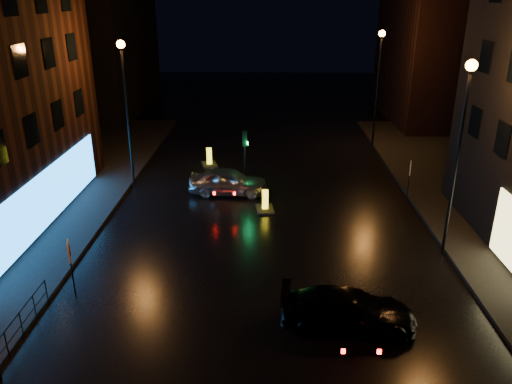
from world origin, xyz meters
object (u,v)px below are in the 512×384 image
road_sign_right (410,171)px  silver_hatchback (228,181)px  bollard_near (265,206)px  traffic_signal (245,179)px  dark_sedan (348,310)px  bollard_far (209,162)px  road_sign_left (70,256)px

road_sign_right → silver_hatchback: bearing=11.7°
road_sign_right → bollard_near: bearing=27.5°
road_sign_right → traffic_signal: bearing=5.1°
silver_hatchback → dark_sedan: silver_hatchback is taller
traffic_signal → bollard_near: traffic_signal is taller
bollard_near → road_sign_right: road_sign_right is taller
silver_hatchback → bollard_far: (-1.64, 4.98, -0.49)m
road_sign_left → silver_hatchback: bearing=46.1°
silver_hatchback → bollard_far: silver_hatchback is taller
bollard_near → road_sign_right: bearing=5.3°
dark_sedan → road_sign_right: (5.01, 11.57, 0.98)m
traffic_signal → silver_hatchback: bearing=-132.2°
traffic_signal → dark_sedan: bearing=-72.7°
traffic_signal → road_sign_right: 9.31m
bollard_near → road_sign_right: 8.21m
silver_hatchback → road_sign_left: (-5.03, -10.52, 0.98)m
silver_hatchback → dark_sedan: (5.00, -12.15, -0.08)m
silver_hatchback → dark_sedan: bearing=-154.5°
dark_sedan → bollard_far: dark_sedan is taller
dark_sedan → bollard_near: size_ratio=3.26×
road_sign_left → road_sign_right: size_ratio=1.05×
dark_sedan → road_sign_left: size_ratio=2.00×
bollard_near → road_sign_right: (7.90, 1.74, 1.40)m
dark_sedan → road_sign_right: bearing=-18.5°
dark_sedan → traffic_signal: bearing=22.2°
bollard_far → road_sign_right: 12.99m
dark_sedan → road_sign_right: road_sign_right is taller
traffic_signal → silver_hatchback: 1.38m
bollard_near → road_sign_right: size_ratio=0.64×
bollard_near → traffic_signal: bearing=102.6°
traffic_signal → bollard_far: traffic_signal is taller
bollard_far → road_sign_left: road_sign_left is taller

